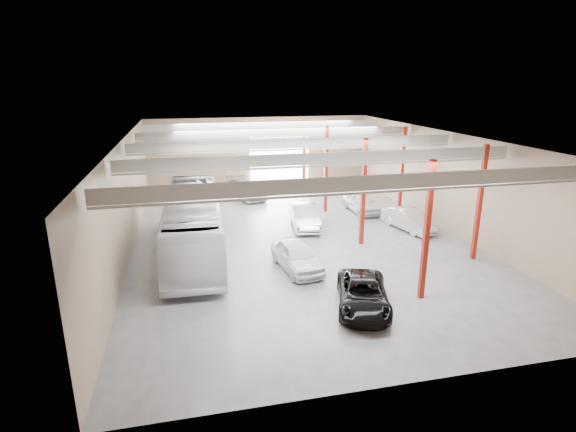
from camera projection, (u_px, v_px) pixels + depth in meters
name	position (u px, v px, depth m)	size (l,w,h in m)	color
depot_shell	(299.00, 166.00, 30.15)	(22.12, 32.12, 7.06)	#4F4E54
coach_bus	(193.00, 223.00, 27.91)	(3.27, 13.97, 3.89)	silver
black_sedan	(363.00, 294.00, 21.39)	(2.35, 5.10, 1.42)	black
car_row_a	(297.00, 256.00, 25.79)	(1.92, 4.77, 1.62)	white
car_row_b	(305.00, 216.00, 33.15)	(1.77, 5.07, 1.67)	#BABBC0
car_row_c	(246.00, 189.00, 41.64)	(2.27, 5.58, 1.62)	gray
car_right_near	(409.00, 220.00, 32.62)	(1.63, 4.67, 1.54)	#BCBCC1
car_right_far	(361.00, 202.00, 37.12)	(1.85, 4.59, 1.56)	silver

